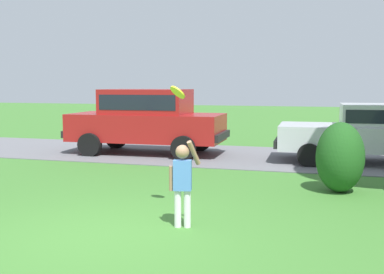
{
  "coord_description": "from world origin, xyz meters",
  "views": [
    {
      "loc": [
        2.98,
        -5.88,
        2.08
      ],
      "look_at": [
        0.45,
        2.72,
        1.1
      ],
      "focal_mm": 45.59,
      "sensor_mm": 36.0,
      "label": 1
    }
  ],
  "objects_px": {
    "parked_sedan": "(365,131)",
    "child_thrower": "(183,179)",
    "parked_suv": "(147,118)",
    "frisbee": "(178,92)"
  },
  "relations": [
    {
      "from": "parked_suv",
      "to": "frisbee",
      "type": "relative_size",
      "value": 14.64
    },
    {
      "from": "parked_sedan",
      "to": "frisbee",
      "type": "xyz_separation_m",
      "value": [
        -3.18,
        -6.02,
        1.1
      ]
    },
    {
      "from": "parked_sedan",
      "to": "parked_suv",
      "type": "relative_size",
      "value": 0.94
    },
    {
      "from": "parked_sedan",
      "to": "parked_suv",
      "type": "height_order",
      "value": "parked_suv"
    },
    {
      "from": "child_thrower",
      "to": "frisbee",
      "type": "xyz_separation_m",
      "value": [
        -0.32,
        0.77,
        1.23
      ]
    },
    {
      "from": "parked_suv",
      "to": "parked_sedan",
      "type": "bearing_deg",
      "value": -0.37
    },
    {
      "from": "parked_suv",
      "to": "frisbee",
      "type": "height_order",
      "value": "frisbee"
    },
    {
      "from": "child_thrower",
      "to": "parked_sedan",
      "type": "bearing_deg",
      "value": 67.2
    },
    {
      "from": "parked_sedan",
      "to": "child_thrower",
      "type": "bearing_deg",
      "value": -112.8
    },
    {
      "from": "parked_sedan",
      "to": "child_thrower",
      "type": "distance_m",
      "value": 7.37
    }
  ]
}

